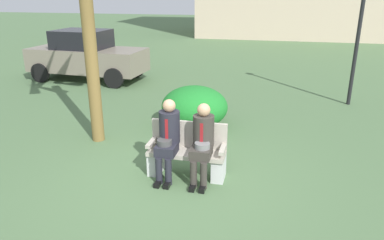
{
  "coord_description": "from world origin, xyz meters",
  "views": [
    {
      "loc": [
        1.51,
        -5.08,
        2.95
      ],
      "look_at": [
        0.21,
        0.67,
        0.85
      ],
      "focal_mm": 34.36,
      "sensor_mm": 36.0,
      "label": 1
    }
  ],
  "objects_px": {
    "shrub_near_bench": "(195,107)",
    "seated_man_right": "(202,139)",
    "seated_man_left": "(168,136)",
    "street_lamp": "(361,15)",
    "park_bench": "(187,153)",
    "parked_car_near": "(87,55)"
  },
  "relations": [
    {
      "from": "park_bench",
      "to": "seated_man_right",
      "type": "relative_size",
      "value": 1.0
    },
    {
      "from": "shrub_near_bench",
      "to": "parked_car_near",
      "type": "bearing_deg",
      "value": 141.17
    },
    {
      "from": "seated_man_right",
      "to": "parked_car_near",
      "type": "bearing_deg",
      "value": 130.59
    },
    {
      "from": "seated_man_left",
      "to": "seated_man_right",
      "type": "xyz_separation_m",
      "value": [
        0.57,
        -0.0,
        -0.01
      ]
    },
    {
      "from": "park_bench",
      "to": "parked_car_near",
      "type": "bearing_deg",
      "value": 129.63
    },
    {
      "from": "shrub_near_bench",
      "to": "parked_car_near",
      "type": "xyz_separation_m",
      "value": [
        -4.54,
        3.66,
        0.37
      ]
    },
    {
      "from": "park_bench",
      "to": "shrub_near_bench",
      "type": "relative_size",
      "value": 0.86
    },
    {
      "from": "seated_man_left",
      "to": "street_lamp",
      "type": "distance_m",
      "value": 6.37
    },
    {
      "from": "park_bench",
      "to": "street_lamp",
      "type": "distance_m",
      "value": 6.21
    },
    {
      "from": "seated_man_right",
      "to": "street_lamp",
      "type": "height_order",
      "value": "street_lamp"
    },
    {
      "from": "seated_man_left",
      "to": "seated_man_right",
      "type": "distance_m",
      "value": 0.57
    },
    {
      "from": "seated_man_left",
      "to": "parked_car_near",
      "type": "height_order",
      "value": "parked_car_near"
    },
    {
      "from": "shrub_near_bench",
      "to": "seated_man_right",
      "type": "bearing_deg",
      "value": -74.85
    },
    {
      "from": "park_bench",
      "to": "seated_man_right",
      "type": "distance_m",
      "value": 0.44
    },
    {
      "from": "park_bench",
      "to": "parked_car_near",
      "type": "relative_size",
      "value": 0.32
    },
    {
      "from": "street_lamp",
      "to": "park_bench",
      "type": "bearing_deg",
      "value": -124.53
    },
    {
      "from": "seated_man_left",
      "to": "street_lamp",
      "type": "relative_size",
      "value": 0.34
    },
    {
      "from": "seated_man_left",
      "to": "parked_car_near",
      "type": "xyz_separation_m",
      "value": [
        -4.63,
        6.06,
        0.11
      ]
    },
    {
      "from": "park_bench",
      "to": "seated_man_left",
      "type": "xyz_separation_m",
      "value": [
        -0.29,
        -0.12,
        0.34
      ]
    },
    {
      "from": "parked_car_near",
      "to": "street_lamp",
      "type": "relative_size",
      "value": 1.03
    },
    {
      "from": "park_bench",
      "to": "seated_man_left",
      "type": "relative_size",
      "value": 0.98
    },
    {
      "from": "seated_man_left",
      "to": "street_lamp",
      "type": "xyz_separation_m",
      "value": [
        3.63,
        4.98,
        1.62
      ]
    }
  ]
}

